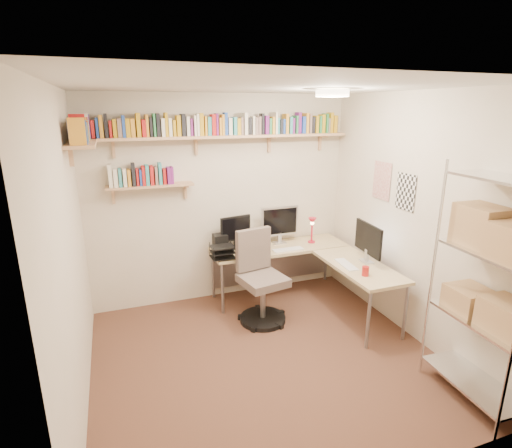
% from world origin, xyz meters
% --- Properties ---
extents(ground, '(3.20, 3.20, 0.00)m').
position_xyz_m(ground, '(0.00, 0.00, 0.00)').
color(ground, '#4D3121').
rests_on(ground, ground).
extents(room_shell, '(3.24, 3.04, 2.52)m').
position_xyz_m(room_shell, '(0.00, 0.00, 1.55)').
color(room_shell, beige).
rests_on(room_shell, ground).
extents(wall_shelves, '(3.12, 1.09, 0.80)m').
position_xyz_m(wall_shelves, '(-0.41, 1.30, 2.03)').
color(wall_shelves, tan).
rests_on(wall_shelves, ground).
extents(corner_desk, '(1.77, 1.72, 1.15)m').
position_xyz_m(corner_desk, '(0.69, 0.99, 0.66)').
color(corner_desk, tan).
rests_on(corner_desk, ground).
extents(office_chair, '(0.55, 0.55, 1.04)m').
position_xyz_m(office_chair, '(0.21, 0.73, 0.44)').
color(office_chair, black).
rests_on(office_chair, ground).
extents(wire_rack, '(0.46, 0.86, 1.95)m').
position_xyz_m(wire_rack, '(1.42, -1.11, 1.16)').
color(wire_rack, silver).
rests_on(wire_rack, ground).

